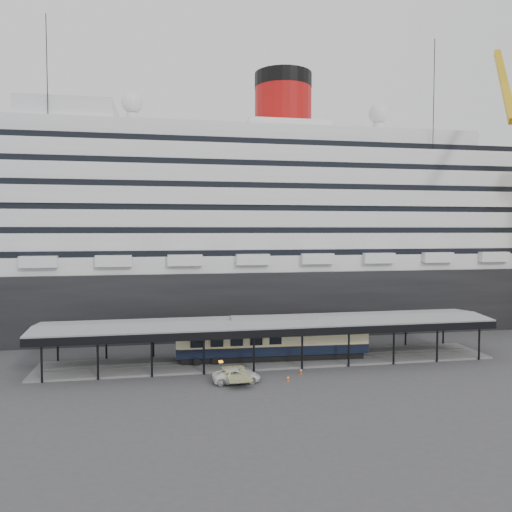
# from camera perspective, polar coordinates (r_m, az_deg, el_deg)

# --- Properties ---
(ground) EXTENTS (200.00, 200.00, 0.00)m
(ground) POSITION_cam_1_polar(r_m,az_deg,el_deg) (58.91, 2.76, -13.16)
(ground) COLOR #39393C
(ground) RESTS_ON ground
(cruise_ship) EXTENTS (130.00, 30.00, 43.90)m
(cruise_ship) POSITION_cam_1_polar(r_m,az_deg,el_deg) (88.07, -1.98, 4.27)
(cruise_ship) COLOR black
(cruise_ship) RESTS_ON ground
(platform_canopy) EXTENTS (56.00, 9.18, 5.30)m
(platform_canopy) POSITION_cam_1_polar(r_m,az_deg,el_deg) (63.05, 1.70, -9.86)
(platform_canopy) COLOR slate
(platform_canopy) RESTS_ON ground
(port_truck) EXTENTS (5.26, 2.59, 1.44)m
(port_truck) POSITION_cam_1_polar(r_m,az_deg,el_deg) (55.13, -2.26, -13.52)
(port_truck) COLOR white
(port_truck) RESTS_ON ground
(pullman_carriage) EXTENTS (23.93, 4.20, 23.38)m
(pullman_carriage) POSITION_cam_1_polar(r_m,az_deg,el_deg) (63.00, 1.92, -9.44)
(pullman_carriage) COLOR black
(pullman_carriage) RESTS_ON ground
(traffic_cone_left) EXTENTS (0.46, 0.46, 0.74)m
(traffic_cone_left) POSITION_cam_1_polar(r_m,az_deg,el_deg) (56.45, -3.77, -13.49)
(traffic_cone_left) COLOR #F4500D
(traffic_cone_left) RESTS_ON ground
(traffic_cone_mid) EXTENTS (0.36, 0.36, 0.66)m
(traffic_cone_mid) POSITION_cam_1_polar(r_m,az_deg,el_deg) (55.71, 3.69, -13.77)
(traffic_cone_mid) COLOR #D2440B
(traffic_cone_mid) RESTS_ON ground
(traffic_cone_right) EXTENTS (0.42, 0.42, 0.71)m
(traffic_cone_right) POSITION_cam_1_polar(r_m,az_deg,el_deg) (58.43, 5.16, -12.94)
(traffic_cone_right) COLOR #CF400B
(traffic_cone_right) RESTS_ON ground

